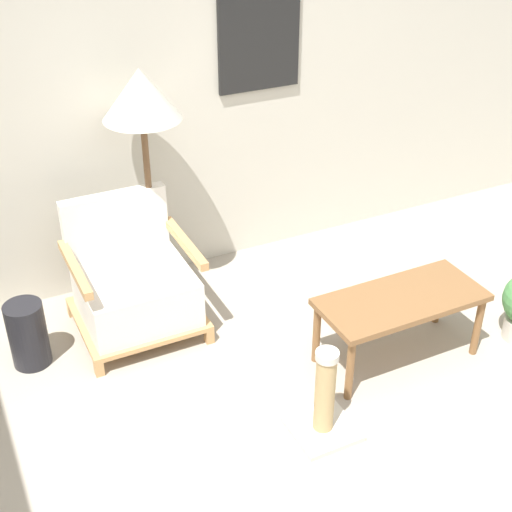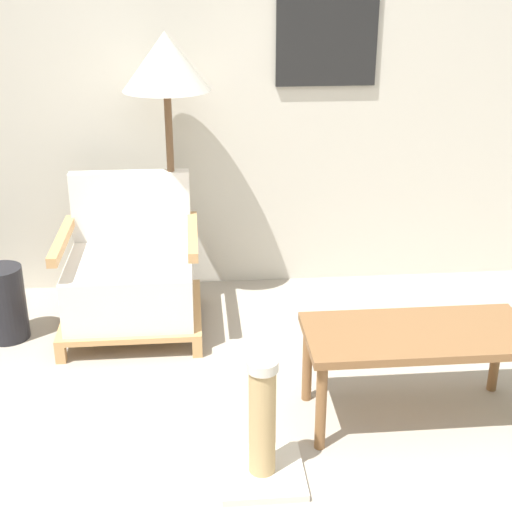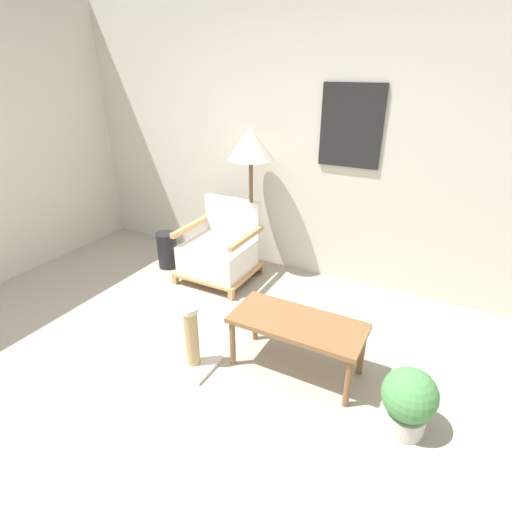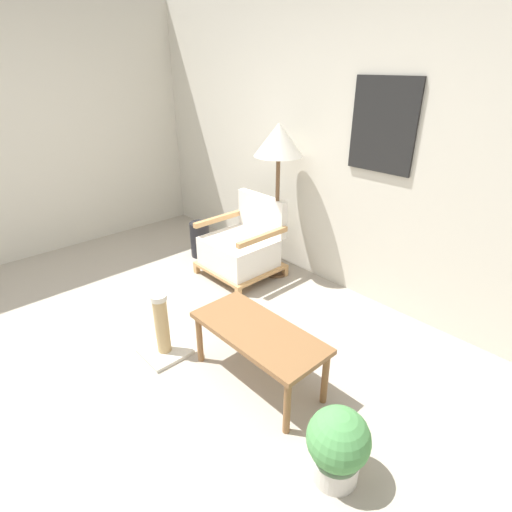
# 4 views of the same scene
# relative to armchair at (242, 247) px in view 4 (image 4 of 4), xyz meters

# --- Properties ---
(ground_plane) EXTENTS (14.00, 14.00, 0.00)m
(ground_plane) POSITION_rel_armchair_xyz_m (0.66, -1.73, -0.30)
(ground_plane) COLOR #A89E8E
(wall_back) EXTENTS (8.00, 0.09, 2.70)m
(wall_back) POSITION_rel_armchair_xyz_m (0.66, 0.58, 1.05)
(wall_back) COLOR beige
(wall_back) RESTS_ON ground_plane
(wall_left) EXTENTS (0.06, 8.00, 2.70)m
(wall_left) POSITION_rel_armchair_xyz_m (-1.97, -1.23, 1.05)
(wall_left) COLOR beige
(wall_left) RESTS_ON ground_plane
(armchair) EXTENTS (0.72, 0.68, 0.79)m
(armchair) POSITION_rel_armchair_xyz_m (0.00, 0.00, 0.00)
(armchair) COLOR tan
(armchair) RESTS_ON ground_plane
(floor_lamp) EXTENTS (0.46, 0.46, 1.51)m
(floor_lamp) POSITION_rel_armchair_xyz_m (0.23, 0.27, 1.01)
(floor_lamp) COLOR brown
(floor_lamp) RESTS_ON ground_plane
(coffee_table) EXTENTS (0.95, 0.43, 0.42)m
(coffee_table) POSITION_rel_armchair_xyz_m (1.26, -0.95, 0.07)
(coffee_table) COLOR brown
(coffee_table) RESTS_ON ground_plane
(vase) EXTENTS (0.22, 0.22, 0.40)m
(vase) POSITION_rel_armchair_xyz_m (-0.65, -0.06, -0.10)
(vase) COLOR black
(vase) RESTS_ON ground_plane
(potted_plant) EXTENTS (0.33, 0.33, 0.44)m
(potted_plant) POSITION_rel_armchair_xyz_m (2.06, -1.14, -0.06)
(potted_plant) COLOR beige
(potted_plant) RESTS_ON ground_plane
(scratching_post) EXTENTS (0.32, 0.32, 0.51)m
(scratching_post) POSITION_rel_armchair_xyz_m (0.57, -1.28, -0.12)
(scratching_post) COLOR beige
(scratching_post) RESTS_ON ground_plane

